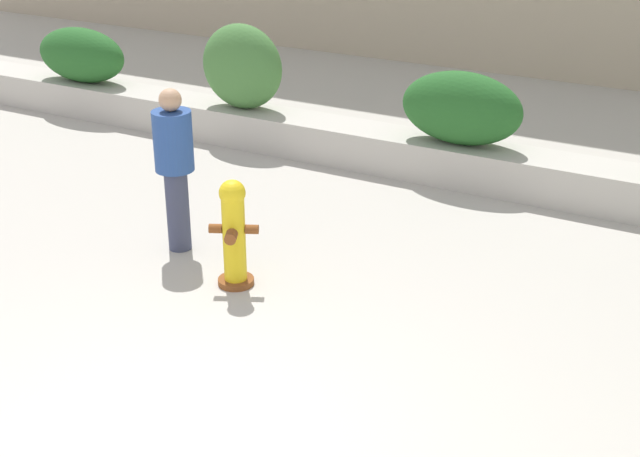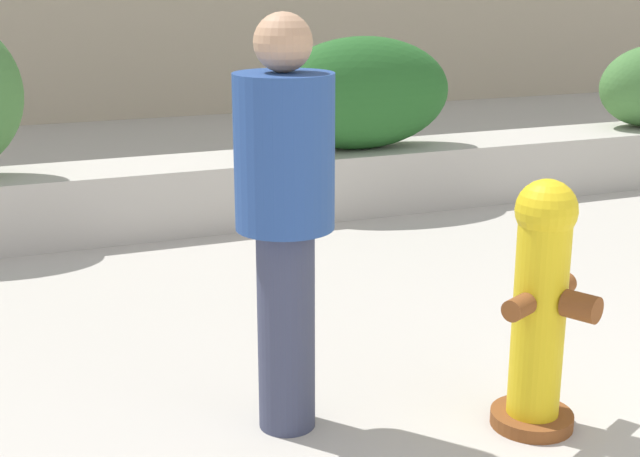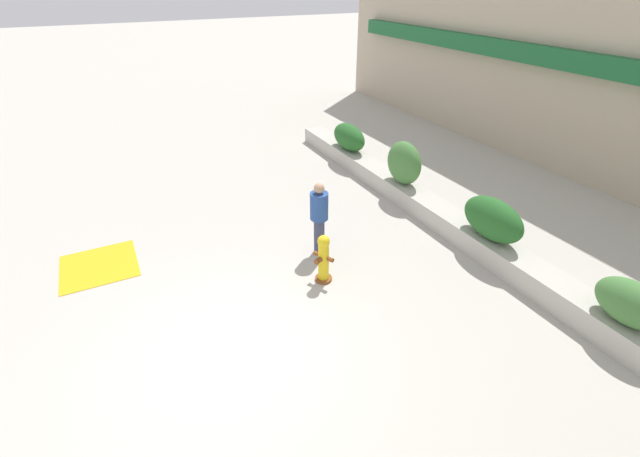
{
  "view_description": "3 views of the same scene",
  "coord_description": "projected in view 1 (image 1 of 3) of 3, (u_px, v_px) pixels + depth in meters",
  "views": [
    {
      "loc": [
        3.39,
        -4.0,
        4.03
      ],
      "look_at": [
        -0.55,
        3.07,
        0.41
      ],
      "focal_mm": 50.0,
      "sensor_mm": 36.0,
      "label": 1
    },
    {
      "loc": [
        -3.21,
        -0.53,
        1.86
      ],
      "look_at": [
        -1.45,
        3.82,
        0.53
      ],
      "focal_mm": 50.0,
      "sensor_mm": 36.0,
      "label": 2
    },
    {
      "loc": [
        5.24,
        -0.97,
        5.53
      ],
      "look_at": [
        -1.8,
        2.62,
        0.78
      ],
      "focal_mm": 24.0,
      "sensor_mm": 36.0,
      "label": 3
    }
  ],
  "objects": [
    {
      "name": "hedge_bush_0",
      "position": [
        81.0,
        55.0,
        13.57
      ],
      "size": [
        1.58,
        0.7,
        0.83
      ],
      "primitive_type": "ellipsoid",
      "color": "#235B23",
      "rests_on": "planter_wall_low"
    },
    {
      "name": "hedge_bush_1",
      "position": [
        242.0,
        66.0,
        12.2
      ],
      "size": [
        1.22,
        0.66,
        1.17
      ],
      "primitive_type": "ellipsoid",
      "color": "#427538",
      "rests_on": "planter_wall_low"
    },
    {
      "name": "ground_plane",
      "position": [
        178.0,
        450.0,
        6.34
      ],
      "size": [
        120.0,
        120.0,
        0.0
      ],
      "primitive_type": "plane",
      "color": "#B2ADA3"
    },
    {
      "name": "fire_hydrant",
      "position": [
        234.0,
        232.0,
        8.44
      ],
      "size": [
        0.47,
        0.48,
        1.08
      ],
      "color": "brown",
      "rests_on": "ground"
    },
    {
      "name": "hedge_bush_2",
      "position": [
        461.0,
        108.0,
        10.83
      ],
      "size": [
        1.54,
        0.7,
        0.9
      ],
      "primitive_type": "ellipsoid",
      "color": "#235B23",
      "rests_on": "planter_wall_low"
    },
    {
      "name": "planter_wall_low",
      "position": [
        474.0,
        165.0,
        11.03
      ],
      "size": [
        18.0,
        0.7,
        0.5
      ],
      "primitive_type": "cube",
      "color": "#B7B2A8",
      "rests_on": "ground"
    },
    {
      "name": "pedestrian",
      "position": [
        174.0,
        160.0,
        9.02
      ],
      "size": [
        0.56,
        0.56,
        1.73
      ],
      "color": "#383D56",
      "rests_on": "ground"
    }
  ]
}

